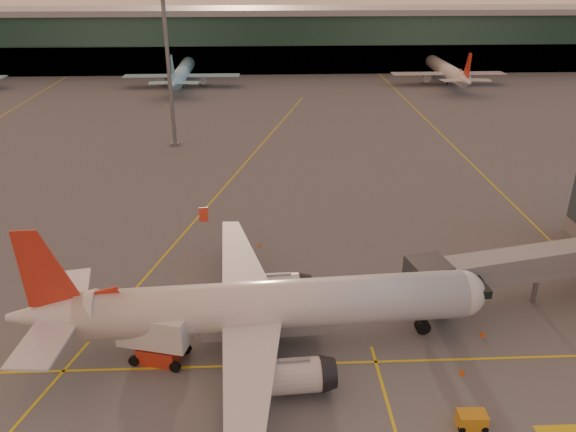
{
  "coord_description": "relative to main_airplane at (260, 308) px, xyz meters",
  "views": [
    {
      "loc": [
        -3.99,
        -32.09,
        30.66
      ],
      "look_at": [
        -1.51,
        23.64,
        5.0
      ],
      "focal_mm": 35.0,
      "sensor_mm": 36.0,
      "label": 1
    }
  ],
  "objects": [
    {
      "name": "cone_nose",
      "position": [
        19.82,
        0.52,
        -3.67
      ],
      "size": [
        0.43,
        0.43,
        0.55
      ],
      "color": "#DA4B0B",
      "rests_on": "ground"
    },
    {
      "name": "cone_tail",
      "position": [
        -20.92,
        -0.85,
        -3.65
      ],
      "size": [
        0.47,
        0.47,
        0.6
      ],
      "color": "#DA4B0B",
      "rests_on": "ground"
    },
    {
      "name": "main_airplane",
      "position": [
        0.0,
        0.0,
        0.0
      ],
      "size": [
        40.16,
        36.19,
        12.12
      ],
      "rotation": [
        0.0,
        0.0,
        0.06
      ],
      "color": "silver",
      "rests_on": "ground"
    },
    {
      "name": "jet_bridge",
      "position": [
        28.08,
        6.13,
        0.22
      ],
      "size": [
        27.61,
        9.03,
        5.96
      ],
      "color": "slate",
      "rests_on": "ground"
    },
    {
      "name": "ground",
      "position": [
        4.6,
        -7.58,
        -3.94
      ],
      "size": [
        600.0,
        600.0,
        0.0
      ],
      "primitive_type": "plane",
      "color": "#4C4F54",
      "rests_on": "ground"
    },
    {
      "name": "taxi_markings",
      "position": [
        -2.72,
        36.91,
        -3.93
      ],
      "size": [
        100.12,
        173.0,
        0.01
      ],
      "color": "gold",
      "rests_on": "ground"
    },
    {
      "name": "terminal",
      "position": [
        4.6,
        134.21,
        4.82
      ],
      "size": [
        400.0,
        20.0,
        17.6
      ],
      "color": "#19382D",
      "rests_on": "ground"
    },
    {
      "name": "distant_aircraft_row",
      "position": [
        -49.15,
        110.42,
        -3.94
      ],
      "size": [
        225.0,
        34.0,
        13.0
      ],
      "color": "#8CD3EB",
      "rests_on": "ground"
    },
    {
      "name": "mast_west_near",
      "position": [
        -15.4,
        58.42,
        10.92
      ],
      "size": [
        2.4,
        2.4,
        25.6
      ],
      "color": "slate",
      "rests_on": "ground"
    },
    {
      "name": "gpu_cart",
      "position": [
        15.1,
        -9.97,
        -3.33
      ],
      "size": [
        2.17,
        1.33,
        1.24
      ],
      "rotation": [
        0.0,
        0.0,
        -0.03
      ],
      "color": "#C78A18",
      "rests_on": "ground"
    },
    {
      "name": "catering_truck",
      "position": [
        -8.63,
        -1.36,
        -1.37
      ],
      "size": [
        6.27,
        3.94,
        4.52
      ],
      "rotation": [
        0.0,
        0.0,
        -0.26
      ],
      "color": "#B22C19",
      "rests_on": "ground"
    },
    {
      "name": "cone_fwd",
      "position": [
        16.31,
        -4.38,
        -3.67
      ],
      "size": [
        0.44,
        0.44,
        0.56
      ],
      "color": "#DA4B0B",
      "rests_on": "ground"
    },
    {
      "name": "cone_wing_left",
      "position": [
        -0.15,
        18.54,
        -3.71
      ],
      "size": [
        0.38,
        0.38,
        0.48
      ],
      "color": "#DA4B0B",
      "rests_on": "ground"
    }
  ]
}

